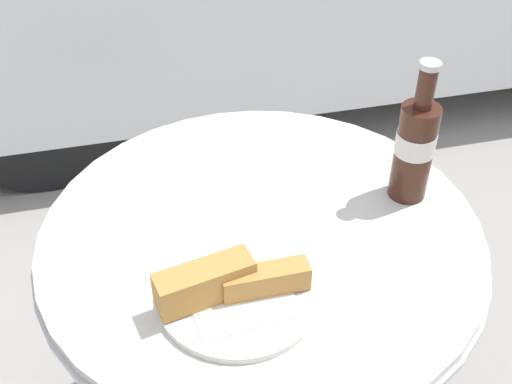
{
  "coord_description": "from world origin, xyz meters",
  "views": [
    {
      "loc": [
        -0.2,
        -0.76,
        1.42
      ],
      "look_at": [
        0.0,
        0.04,
        0.75
      ],
      "focal_mm": 45.0,
      "sensor_mm": 36.0,
      "label": 1
    }
  ],
  "objects": [
    {
      "name": "bistro_table",
      "position": [
        0.0,
        0.0,
        0.55
      ],
      "size": [
        0.75,
        0.75,
        0.7
      ],
      "color": "#B7B7BC",
      "rests_on": "ground_plane"
    },
    {
      "name": "cola_bottle_left",
      "position": [
        0.27,
        0.03,
        0.8
      ],
      "size": [
        0.07,
        0.07,
        0.26
      ],
      "color": "#3D1E14",
      "rests_on": "bistro_table"
    },
    {
      "name": "lunch_plate_near",
      "position": [
        -0.08,
        -0.14,
        0.72
      ],
      "size": [
        0.25,
        0.24,
        0.07
      ],
      "color": "silver",
      "rests_on": "bistro_table"
    }
  ]
}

